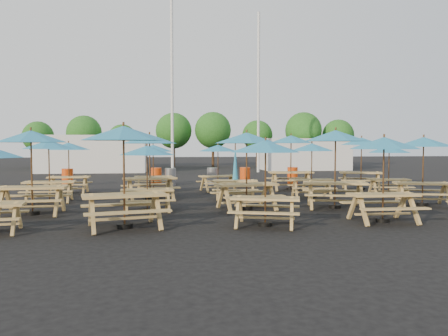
{
  "coord_description": "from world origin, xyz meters",
  "views": [
    {
      "loc": [
        -2.33,
        -16.54,
        2.05
      ],
      "look_at": [
        0.0,
        1.5,
        1.1
      ],
      "focal_mm": 35.0,
      "sensor_mm": 36.0,
      "label": 1
    }
  ],
  "objects": [
    {
      "name": "tree_4",
      "position": [
        1.9,
        24.26,
        3.46
      ],
      "size": [
        3.41,
        3.41,
        5.17
      ],
      "color": "#382314",
      "rests_on": "ground"
    },
    {
      "name": "picnic_unit_9",
      "position": [
        0.16,
        -2.88,
        2.12
      ],
      "size": [
        2.39,
        2.39,
        2.48
      ],
      "rotation": [
        0.0,
        0.0,
        0.19
      ],
      "color": "#AE874D",
      "rests_on": "ground"
    },
    {
      "name": "tree_6",
      "position": [
        10.23,
        22.9,
        3.43
      ],
      "size": [
        3.38,
        3.38,
        5.13
      ],
      "color": "#382314",
      "rests_on": "ground"
    },
    {
      "name": "tree_0",
      "position": [
        -14.07,
        25.25,
        2.83
      ],
      "size": [
        2.8,
        2.8,
        4.24
      ],
      "color": "#382314",
      "rests_on": "ground"
    },
    {
      "name": "picnic_unit_10",
      "position": [
        0.21,
        -0.22,
        0.89
      ],
      "size": [
        1.9,
        1.72,
        2.16
      ],
      "rotation": [
        0.0,
        0.0,
        -0.16
      ],
      "color": "#AE874D",
      "rests_on": "ground"
    },
    {
      "name": "picnic_unit_3",
      "position": [
        -6.49,
        2.6,
        1.87
      ],
      "size": [
        1.8,
        1.8,
        2.18
      ],
      "rotation": [
        0.0,
        0.0,
        0.0
      ],
      "color": "#AE874D",
      "rests_on": "ground"
    },
    {
      "name": "picnic_unit_7",
      "position": [
        -2.96,
        2.78,
        1.78
      ],
      "size": [
        1.8,
        1.8,
        2.09
      ],
      "rotation": [
        0.0,
        0.0,
        0.05
      ],
      "color": "#AE874D",
      "rests_on": "ground"
    },
    {
      "name": "mast_1",
      "position": [
        4.5,
        16.0,
        6.0
      ],
      "size": [
        0.2,
        0.2,
        12.0
      ],
      "primitive_type": "cylinder",
      "color": "silver",
      "rests_on": "ground"
    },
    {
      "name": "picnic_unit_4",
      "position": [
        -3.4,
        -5.6,
        2.18
      ],
      "size": [
        2.51,
        2.51,
        2.55
      ],
      "rotation": [
        0.0,
        0.0,
        0.23
      ],
      "color": "#AE874D",
      "rests_on": "ground"
    },
    {
      "name": "picnic_unit_6",
      "position": [
        -3.01,
        0.09,
        2.12
      ],
      "size": [
        2.46,
        2.46,
        2.48
      ],
      "rotation": [
        0.0,
        0.0,
        0.24
      ],
      "color": "#AE874D",
      "rests_on": "ground"
    },
    {
      "name": "tree_1",
      "position": [
        -9.74,
        23.9,
        3.15
      ],
      "size": [
        3.11,
        3.11,
        4.72
      ],
      "color": "#382314",
      "rests_on": "ground"
    },
    {
      "name": "picnic_unit_13",
      "position": [
        3.06,
        -2.99,
        2.19
      ],
      "size": [
        2.58,
        2.58,
        2.56
      ],
      "rotation": [
        0.0,
        0.0,
        -0.26
      ],
      "color": "#AE874D",
      "rests_on": "ground"
    },
    {
      "name": "tree_7",
      "position": [
        13.63,
        22.92,
        2.99
      ],
      "size": [
        2.95,
        2.95,
        4.48
      ],
      "color": "#382314",
      "rests_on": "ground"
    },
    {
      "name": "event_tent_1",
      "position": [
        9.0,
        19.0,
        1.3
      ],
      "size": [
        7.0,
        4.0,
        2.6
      ],
      "primitive_type": "cube",
      "color": "silver",
      "rests_on": "ground"
    },
    {
      "name": "picnic_unit_12",
      "position": [
        3.36,
        -5.61,
        1.96
      ],
      "size": [
        1.89,
        1.89,
        2.29
      ],
      "rotation": [
        0.0,
        0.0,
        -0.01
      ],
      "color": "#AE874D",
      "rests_on": "ground"
    },
    {
      "name": "picnic_unit_15",
      "position": [
        3.26,
        2.83,
        2.16
      ],
      "size": [
        2.19,
        2.19,
        2.52
      ],
      "rotation": [
        0.0,
        0.0,
        -0.06
      ],
      "color": "#AE874D",
      "rests_on": "ground"
    },
    {
      "name": "waste_bin_3",
      "position": [
        -0.02,
        6.1,
        0.44
      ],
      "size": [
        0.55,
        0.55,
        0.88
      ],
      "primitive_type": "cylinder",
      "color": "gray",
      "rests_on": "ground"
    },
    {
      "name": "picnic_unit_11",
      "position": [
        -0.11,
        2.75,
        1.79
      ],
      "size": [
        2.05,
        2.05,
        2.09
      ],
      "rotation": [
        0.0,
        0.0,
        0.22
      ],
      "color": "#AE874D",
      "rests_on": "ground"
    },
    {
      "name": "tree_5",
      "position": [
        6.22,
        24.67,
        2.97
      ],
      "size": [
        2.94,
        2.94,
        4.45
      ],
      "color": "#382314",
      "rests_on": "ground"
    },
    {
      "name": "picnic_unit_1",
      "position": [
        -6.3,
        -3.13,
        2.14
      ],
      "size": [
        2.13,
        2.13,
        2.51
      ],
      "rotation": [
        0.0,
        0.0,
        0.03
      ],
      "color": "#AE874D",
      "rests_on": "ground"
    },
    {
      "name": "picnic_unit_14",
      "position": [
        3.28,
        -0.03,
        1.84
      ],
      "size": [
        1.97,
        1.97,
        2.15
      ],
      "rotation": [
        0.0,
        0.0,
        -0.13
      ],
      "color": "#AE874D",
      "rests_on": "ground"
    },
    {
      "name": "picnic_unit_17",
      "position": [
        6.27,
        -2.76,
        2.01
      ],
      "size": [
        2.42,
        2.42,
        2.35
      ],
      "rotation": [
        0.0,
        0.0,
        -0.31
      ],
      "color": "#AE874D",
      "rests_on": "ground"
    },
    {
      "name": "waste_bin_5",
      "position": [
        4.29,
        6.07,
        0.44
      ],
      "size": [
        0.55,
        0.55,
        0.88
      ],
      "primitive_type": "cylinder",
      "color": "#D7410C",
      "rests_on": "ground"
    },
    {
      "name": "waste_bin_2",
      "position": [
        -2.2,
        5.94,
        0.44
      ],
      "size": [
        0.55,
        0.55,
        0.88
      ],
      "primitive_type": "cylinder",
      "color": "gray",
      "rests_on": "ground"
    },
    {
      "name": "waste_bin_0",
      "position": [
        -7.33,
        6.12,
        0.44
      ],
      "size": [
        0.55,
        0.55,
        0.88
      ],
      "primitive_type": "cylinder",
      "color": "#D7410C",
      "rests_on": "ground"
    },
    {
      "name": "picnic_unit_2",
      "position": [
        -6.56,
        -0.22,
        1.93
      ],
      "size": [
        1.99,
        1.99,
        2.26
      ],
      "rotation": [
        0.0,
        0.0,
        0.08
      ],
      "color": "#AE874D",
      "rests_on": "ground"
    },
    {
      "name": "event_tent_0",
      "position": [
        -8.0,
        18.0,
        1.4
      ],
      "size": [
        8.0,
        4.0,
        2.8
      ],
      "primitive_type": "cube",
      "color": "silver",
      "rests_on": "ground"
    },
    {
      "name": "picnic_unit_18",
      "position": [
        6.55,
        0.09,
        1.76
      ],
      "size": [
        1.93,
        1.93,
        2.06
      ],
      "rotation": [
        0.0,
        0.0,
        -0.16
      ],
      "color": "#AE874D",
      "rests_on": "ground"
    },
    {
      "name": "waste_bin_1",
      "position": [
        -2.93,
        6.41,
        0.44
      ],
      "size": [
        0.55,
        0.55,
        0.88
      ],
      "primitive_type": "cylinder",
      "color": "#D7410C",
      "rests_on": "ground"
    },
    {
      "name": "picnic_unit_19",
      "position": [
        6.53,
        2.59,
        2.07
      ],
      "size": [
        2.5,
        2.5,
        2.43
      ],
      "rotation": [
        0.0,
        0.0,
        -0.31
      ],
      "color": "#AE874D",
      "rests_on": "ground"
    },
    {
      "name": "waste_bin_4",
      "position": [
        1.73,
        6.19,
        0.44
      ],
      "size": [
        0.55,
        0.55,
        0.88
      ],
      "primitive_type": "cylinder",
      "color": "#D7410C",
      "rests_on": "ground"
    },
    {
      "name": "tree_2",
      "position": [
        -6.39,
        23.65,
        2.62
      ],
      "size": [
        2.59,
        2.59,
        3.93
      ],
      "color": "#382314",
      "rests_on": "ground"
    },
    {
      "name": "ground",
      "position": [
        0.0,
        0.0,
        0.0
      ],
      "size": [
        120.0,
        120.0,
        0.0
      ],
      "primitive_type": "plane",
      "color": "black",
      "rests_on": "ground"
    },
    {
      "name": "picnic_unit_8",
      "position": [
        0.11,
        -5.77,
        1.88
      ],
      "size": [
        2.26,
        2.26,
        2.2
      ],
      "rotation": [
        0.0,
        0.0,
        -0.3
      ],
      "color": "#AE874D",
      "rests_on": "ground"
    },
    {
      "name": "mast_0",
      "position": [
        -2.0,
        14.0,
        6.0
      ],
      "size": [
        0.2,
        0.2,
        12.0
      ],
      "primitive_type": "cylinder",
      "color": "silver",
      "rests_on": "ground"
    },
    {
      "name": "picnic_unit_5",
      "position": [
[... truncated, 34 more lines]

